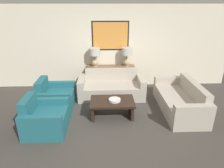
% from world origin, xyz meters
% --- Properties ---
extents(ground_plane, '(20.00, 20.00, 0.00)m').
position_xyz_m(ground_plane, '(0.00, 0.00, 0.00)').
color(ground_plane, '#3D3833').
extents(back_wall, '(7.96, 0.12, 2.65)m').
position_xyz_m(back_wall, '(0.00, 2.50, 1.33)').
color(back_wall, beige).
rests_on(back_wall, ground_plane).
extents(console_table, '(1.56, 0.38, 0.76)m').
position_xyz_m(console_table, '(0.00, 2.23, 0.38)').
color(console_table, brown).
rests_on(console_table, ground_plane).
extents(table_lamp_left, '(0.35, 0.35, 0.61)m').
position_xyz_m(table_lamp_left, '(-0.52, 2.23, 1.17)').
color(table_lamp_left, tan).
rests_on(table_lamp_left, console_table).
extents(table_lamp_right, '(0.35, 0.35, 0.61)m').
position_xyz_m(table_lamp_right, '(0.52, 2.23, 1.17)').
color(table_lamp_right, tan).
rests_on(table_lamp_right, console_table).
extents(couch_by_back_wall, '(1.96, 0.90, 0.79)m').
position_xyz_m(couch_by_back_wall, '(0.00, 1.57, 0.28)').
color(couch_by_back_wall, '#ADA393').
rests_on(couch_by_back_wall, ground_plane).
extents(couch_by_side, '(0.90, 1.96, 0.79)m').
position_xyz_m(couch_by_side, '(1.79, 0.63, 0.28)').
color(couch_by_side, '#ADA393').
rests_on(couch_by_side, ground_plane).
extents(coffee_table, '(1.09, 0.69, 0.44)m').
position_xyz_m(coffee_table, '(-0.02, 0.40, 0.32)').
color(coffee_table, black).
rests_on(coffee_table, ground_plane).
extents(decorative_bowl, '(0.30, 0.30, 0.05)m').
position_xyz_m(decorative_bowl, '(0.03, 0.38, 0.47)').
color(decorative_bowl, beige).
rests_on(decorative_bowl, coffee_table).
extents(armchair_near_back_wall, '(0.89, 0.95, 0.82)m').
position_xyz_m(armchair_near_back_wall, '(-1.56, 0.93, 0.29)').
color(armchair_near_back_wall, '#1E5B66').
rests_on(armchair_near_back_wall, ground_plane).
extents(armchair_near_camera, '(0.89, 0.95, 0.82)m').
position_xyz_m(armchair_near_camera, '(-1.56, -0.13, 0.29)').
color(armchair_near_camera, '#1E5B66').
rests_on(armchair_near_camera, ground_plane).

